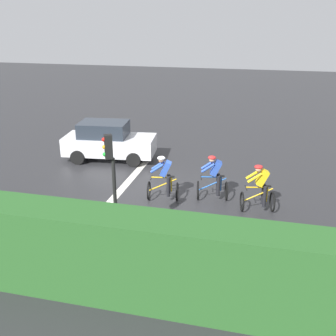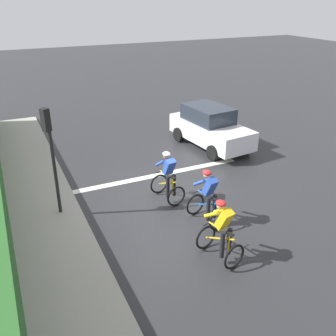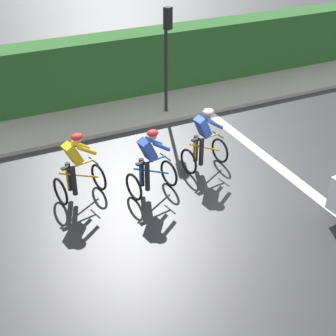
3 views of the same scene
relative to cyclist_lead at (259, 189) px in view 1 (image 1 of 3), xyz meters
The scene contains 10 objects.
ground_plane 3.86m from the cyclist_lead, 95.21° to the right, with size 80.00×80.00×0.00m, color #28282B.
sidewalk_kerb 4.51m from the cyclist_lead, 23.24° to the right, with size 2.80×25.04×0.12m, color #9E998E.
stone_wall_low 5.32m from the cyclist_lead, 19.39° to the right, with size 0.44×25.04×0.46m, color tan.
hedge_wall 5.58m from the cyclist_lead, 18.37° to the right, with size 1.10×25.04×2.13m, color #265623.
road_marking_stop_line 5.20m from the cyclist_lead, 93.83° to the right, with size 7.00×0.30×0.01m, color silver.
cyclist_lead is the anchor object (origin of this frame).
cyclist_second 1.70m from the cyclist_lead, 109.10° to the right, with size 0.87×1.19×1.66m.
cyclist_mid 3.31m from the cyclist_lead, 91.43° to the right, with size 0.83×1.17×1.66m.
car_white 7.84m from the cyclist_lead, 118.73° to the right, with size 2.23×4.26×1.76m.
traffic_light_near_crossing 5.30m from the cyclist_lead, 49.42° to the right, with size 0.27×0.29×3.34m.
Camera 1 is at (12.89, 3.69, 6.15)m, focal length 42.62 mm.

